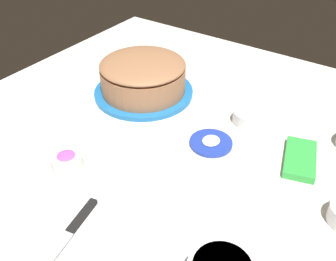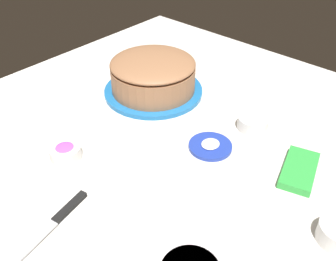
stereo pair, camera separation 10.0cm
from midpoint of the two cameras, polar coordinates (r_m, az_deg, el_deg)
name	(u,v)px [view 1 (the left image)]	position (r m, az deg, el deg)	size (l,w,h in m)	color
ground_plane	(185,174)	(0.92, -0.50, -6.76)	(1.54, 1.54, 0.00)	silver
frosted_cake	(143,78)	(1.20, -6.18, 7.80)	(0.32, 0.32, 0.12)	#1E6BB2
frosting_tub_lid	(211,143)	(1.01, 3.67, -1.95)	(0.12, 0.12, 0.02)	#233DAD
spreading_knife	(69,233)	(0.84, -18.16, -14.61)	(0.24, 0.07, 0.01)	silver
sprinkle_bowl_rainbow	(67,160)	(0.98, -17.86, -4.36)	(0.08, 0.08, 0.04)	white
sprinkle_bowl_blue	(248,116)	(1.10, 9.40, 2.01)	(0.09, 0.09, 0.04)	white
candy_box_lower	(300,159)	(0.99, 16.58, -4.24)	(0.15, 0.07, 0.02)	green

